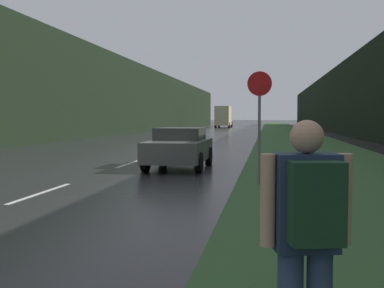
# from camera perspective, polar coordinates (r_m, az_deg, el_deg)

# --- Properties ---
(grass_verge) EXTENTS (6.00, 240.00, 0.02)m
(grass_verge) POSITION_cam_1_polar(r_m,az_deg,el_deg) (41.57, 11.98, 0.77)
(grass_verge) COLOR #33562D
(grass_verge) RESTS_ON ground_plane
(lane_stripe_b) EXTENTS (0.12, 3.00, 0.01)m
(lane_stripe_b) POSITION_cam_1_polar(r_m,az_deg,el_deg) (11.47, -17.42, -5.54)
(lane_stripe_b) COLOR silver
(lane_stripe_b) RESTS_ON ground_plane
(lane_stripe_c) EXTENTS (0.12, 3.00, 0.01)m
(lane_stripe_c) POSITION_cam_1_polar(r_m,az_deg,el_deg) (17.97, -7.46, -2.31)
(lane_stripe_c) COLOR silver
(lane_stripe_c) RESTS_ON ground_plane
(lane_stripe_d) EXTENTS (0.12, 3.00, 0.01)m
(lane_stripe_d) POSITION_cam_1_polar(r_m,az_deg,el_deg) (24.74, -2.88, -0.78)
(lane_stripe_d) COLOR silver
(lane_stripe_d) RESTS_ON ground_plane
(lane_stripe_e) EXTENTS (0.12, 3.00, 0.01)m
(lane_stripe_e) POSITION_cam_1_polar(r_m,az_deg,el_deg) (31.61, -0.28, 0.08)
(lane_stripe_e) COLOR silver
(lane_stripe_e) RESTS_ON ground_plane
(treeline_far_side) EXTENTS (2.00, 140.00, 7.80)m
(treeline_far_side) POSITION_cam_1_polar(r_m,az_deg,el_deg) (53.75, -7.66, 5.49)
(treeline_far_side) COLOR black
(treeline_far_side) RESTS_ON ground_plane
(treeline_near_side) EXTENTS (2.00, 140.00, 7.19)m
(treeline_near_side) POSITION_cam_1_polar(r_m,az_deg,el_deg) (52.16, 18.06, 5.10)
(treeline_near_side) COLOR black
(treeline_near_side) RESTS_ON ground_plane
(stop_sign) EXTENTS (0.61, 0.07, 2.86)m
(stop_sign) POSITION_cam_1_polar(r_m,az_deg,el_deg) (12.20, 7.98, 3.11)
(stop_sign) COLOR slate
(stop_sign) RESTS_ON ground_plane
(hitchhiker_with_backpack) EXTENTS (0.58, 0.47, 1.70)m
(hitchhiker_with_backpack) POSITION_cam_1_polar(r_m,az_deg,el_deg) (3.17, 13.52, -10.39)
(hitchhiker_with_backpack) COLOR navy
(hitchhiker_with_backpack) RESTS_ON ground_plane
(car_passing_near) EXTENTS (1.89, 4.05, 1.36)m
(car_passing_near) POSITION_cam_1_polar(r_m,az_deg,el_deg) (16.17, -1.50, -0.41)
(car_passing_near) COLOR #4C514C
(car_passing_near) RESTS_ON ground_plane
(delivery_truck) EXTENTS (2.46, 8.03, 3.50)m
(delivery_truck) POSITION_cam_1_polar(r_m,az_deg,el_deg) (79.69, 3.77, 3.28)
(delivery_truck) COLOR #6E684F
(delivery_truck) RESTS_ON ground_plane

